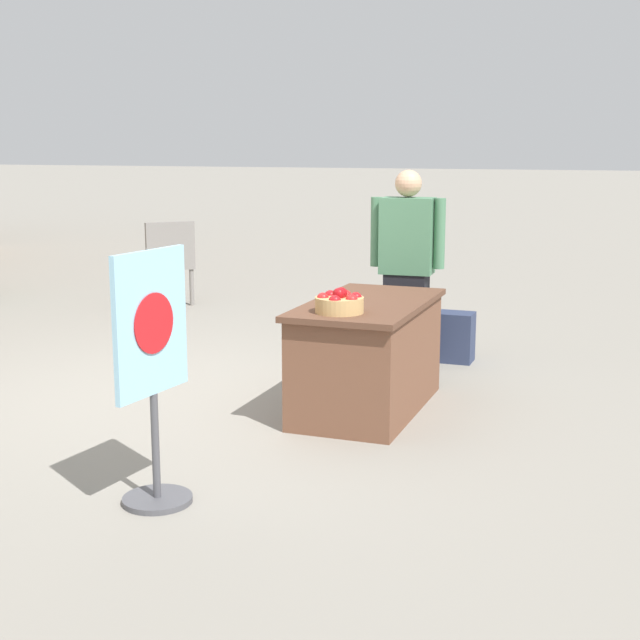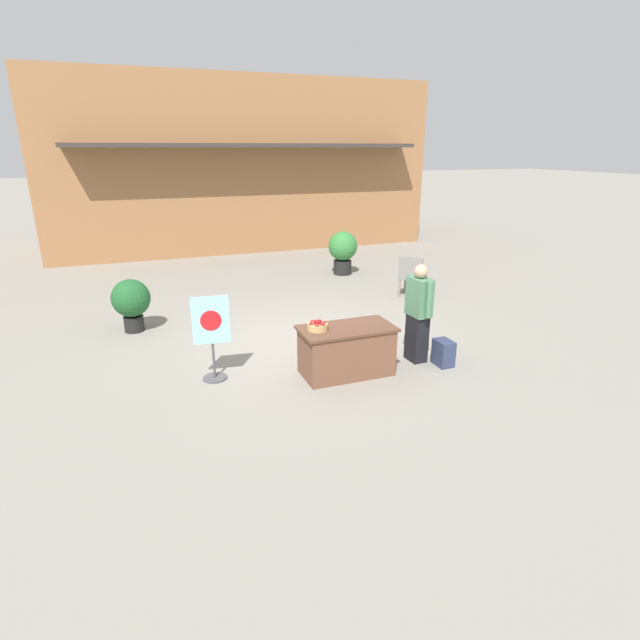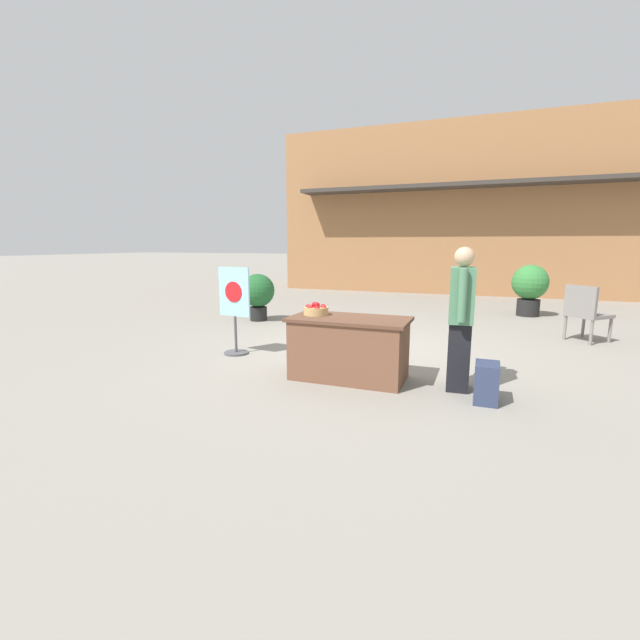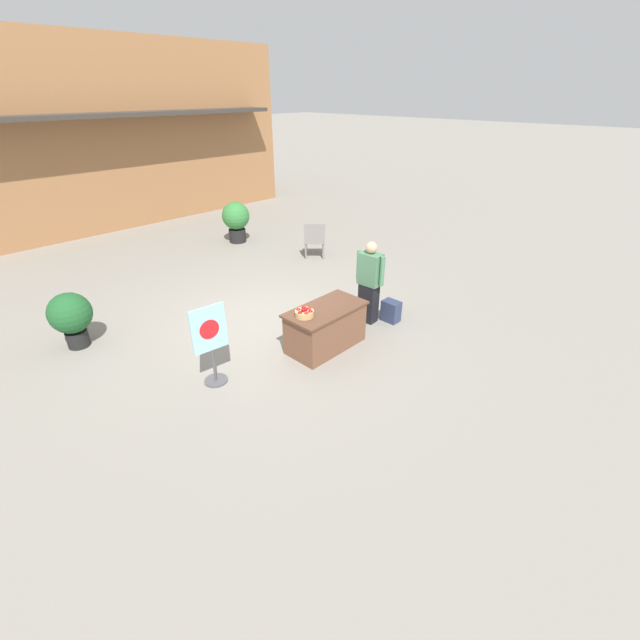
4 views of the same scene
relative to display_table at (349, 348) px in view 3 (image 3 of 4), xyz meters
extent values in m
plane|color=gray|center=(-0.20, 1.46, -0.38)|extent=(120.00, 120.00, 0.00)
cube|color=#9E6B42|center=(0.87, 11.68, 2.34)|extent=(12.51, 4.13, 5.45)
cube|color=#38332D|center=(0.87, 9.17, 3.00)|extent=(10.63, 0.90, 0.12)
cube|color=brown|center=(0.00, 0.00, -0.02)|extent=(1.36, 0.71, 0.72)
cube|color=brown|center=(0.00, 0.00, 0.36)|extent=(1.44, 0.75, 0.04)
cylinder|color=tan|center=(-0.45, 0.05, 0.43)|extent=(0.31, 0.31, 0.10)
sphere|color=red|center=(-0.35, 0.04, 0.47)|extent=(0.08, 0.08, 0.08)
sphere|color=red|center=(-0.39, 0.13, 0.47)|extent=(0.08, 0.08, 0.08)
sphere|color=red|center=(-0.50, 0.15, 0.47)|extent=(0.08, 0.08, 0.08)
sphere|color=red|center=(-0.56, 0.04, 0.47)|extent=(0.08, 0.08, 0.08)
sphere|color=red|center=(-0.50, -0.05, 0.47)|extent=(0.08, 0.08, 0.08)
sphere|color=red|center=(-0.41, -0.04, 0.47)|extent=(0.08, 0.08, 0.08)
sphere|color=#A30F14|center=(-0.44, 0.04, 0.50)|extent=(0.08, 0.08, 0.08)
sphere|color=#A30F14|center=(-0.47, 0.05, 0.50)|extent=(0.08, 0.08, 0.08)
cube|color=black|center=(1.28, 0.07, 0.01)|extent=(0.26, 0.35, 0.78)
cube|color=#4C7F5B|center=(1.28, 0.07, 0.70)|extent=(0.28, 0.43, 0.61)
sphere|color=tan|center=(1.28, 0.07, 1.12)|extent=(0.21, 0.21, 0.21)
cylinder|color=#4C7F5B|center=(1.29, -0.19, 0.72)|extent=(0.09, 0.09, 0.56)
cylinder|color=#4C7F5B|center=(1.26, 0.33, 0.72)|extent=(0.09, 0.09, 0.56)
cube|color=#2D3856|center=(1.58, -0.26, -0.17)|extent=(0.24, 0.34, 0.42)
cylinder|color=#4C4C51|center=(-1.94, 0.52, -0.37)|extent=(0.36, 0.36, 0.03)
cylinder|color=#4C4C51|center=(-1.94, 0.52, -0.08)|extent=(0.04, 0.04, 0.55)
cube|color=#99D1EA|center=(-1.94, 0.52, 0.56)|extent=(0.54, 0.10, 0.72)
cylinder|color=red|center=(-1.94, 0.50, 0.56)|extent=(0.30, 0.04, 0.30)
cylinder|color=gray|center=(3.19, 3.75, -0.17)|extent=(0.05, 0.05, 0.42)
cylinder|color=gray|center=(3.52, 3.41, -0.17)|extent=(0.05, 0.05, 0.42)
cylinder|color=gray|center=(2.85, 3.42, -0.17)|extent=(0.05, 0.05, 0.42)
cylinder|color=gray|center=(3.18, 3.08, -0.17)|extent=(0.05, 0.05, 0.42)
cube|color=gray|center=(3.19, 3.42, 0.07)|extent=(0.78, 0.78, 0.06)
cube|color=gray|center=(3.01, 3.24, 0.34)|extent=(0.43, 0.43, 0.48)
cylinder|color=black|center=(-3.03, 3.17, -0.23)|extent=(0.37, 0.37, 0.30)
sphere|color=#1E5628|center=(-3.03, 3.17, 0.27)|extent=(0.71, 0.71, 0.71)
cylinder|color=black|center=(2.48, 5.94, -0.19)|extent=(0.49, 0.49, 0.38)
sphere|color=#337A38|center=(2.48, 5.94, 0.40)|extent=(0.79, 0.79, 0.79)
camera|label=1|loc=(-5.69, -1.76, 1.43)|focal=50.00mm
camera|label=2|loc=(-2.88, -6.46, 2.94)|focal=28.00mm
camera|label=3|loc=(1.50, -4.88, 1.26)|focal=24.00mm
camera|label=4|loc=(-4.71, -4.42, 3.65)|focal=24.00mm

